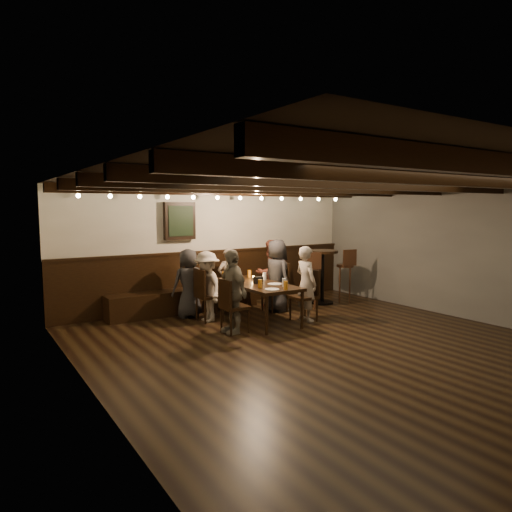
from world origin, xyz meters
TOP-DOWN VIEW (x-y plane):
  - room at (-0.29, 2.21)m, footprint 7.00×7.00m
  - dining_table at (-0.02, 1.88)m, footprint 0.84×1.82m
  - chair_left_near at (-0.73, 2.34)m, footprint 0.43×0.43m
  - chair_left_far at (-0.74, 1.44)m, footprint 0.40×0.40m
  - chair_right_near at (0.71, 2.32)m, footprint 0.44×0.44m
  - chair_right_far at (0.69, 1.42)m, footprint 0.42×0.42m
  - person_bench_left at (-0.91, 2.79)m, footprint 0.62×0.41m
  - person_bench_centre at (-0.01, 2.93)m, footprint 0.45×0.30m
  - person_bench_right at (0.89, 2.77)m, footprint 0.67×0.52m
  - person_left_near at (-0.76, 2.34)m, footprint 0.47×0.81m
  - person_left_far at (-0.78, 1.44)m, footprint 0.34×0.79m
  - person_right_near at (0.74, 2.32)m, footprint 0.45×0.69m
  - person_right_far at (0.72, 1.42)m, footprint 0.33×0.49m
  - pint_a at (-0.29, 2.59)m, footprint 0.07×0.07m
  - pint_b at (0.24, 2.53)m, footprint 0.07×0.07m
  - pint_c at (-0.32, 1.99)m, footprint 0.07×0.07m
  - pint_d at (0.28, 2.08)m, footprint 0.07×0.07m
  - pint_e at (-0.25, 1.44)m, footprint 0.07×0.07m
  - pint_f at (0.17, 1.33)m, footprint 0.07×0.07m
  - pint_g at (0.02, 1.08)m, footprint 0.07×0.07m
  - plate_near at (-0.18, 1.18)m, footprint 0.24×0.24m
  - plate_far at (0.16, 1.58)m, footprint 0.24×0.24m
  - condiment_caddy at (-0.02, 1.83)m, footprint 0.15×0.10m
  - candle at (0.10, 2.18)m, footprint 0.05×0.05m
  - high_top_table at (1.95, 2.37)m, footprint 0.63×0.63m
  - bar_stool_left at (1.44, 2.17)m, footprint 0.39×0.40m
  - bar_stool_right at (2.44, 2.22)m, footprint 0.37×0.39m

SIDE VIEW (x-z plane):
  - chair_left_far at x=-0.74m, z-range -0.17..0.70m
  - chair_right_far at x=0.69m, z-range -0.18..0.73m
  - chair_left_near at x=-0.73m, z-range -0.18..0.76m
  - chair_right_near at x=0.71m, z-range -0.18..0.76m
  - bar_stool_left at x=1.44m, z-range -0.15..0.99m
  - bar_stool_right at x=2.44m, z-range -0.15..0.99m
  - person_bench_centre at x=-0.01m, z-range 0.00..1.22m
  - person_left_near at x=-0.76m, z-range 0.00..1.24m
  - dining_table at x=-0.02m, z-range 0.28..0.96m
  - person_bench_left at x=-0.91m, z-range 0.00..1.26m
  - person_right_far at x=0.72m, z-range 0.00..1.33m
  - person_left_far at x=-0.78m, z-range 0.00..1.35m
  - person_bench_right at x=0.89m, z-range 0.00..1.36m
  - plate_near at x=-0.18m, z-range 0.68..0.69m
  - plate_far at x=0.16m, z-range 0.68..0.69m
  - person_right_near at x=0.74m, z-range 0.00..1.39m
  - candle at x=0.10m, z-range 0.68..0.73m
  - high_top_table at x=1.95m, z-range 0.18..1.30m
  - condiment_caddy at x=-0.02m, z-range 0.68..0.80m
  - pint_a at x=-0.29m, z-range 0.68..0.82m
  - pint_b at x=0.24m, z-range 0.68..0.82m
  - pint_c at x=-0.32m, z-range 0.68..0.82m
  - pint_d at x=0.28m, z-range 0.68..0.82m
  - pint_e at x=-0.25m, z-range 0.68..0.82m
  - pint_f at x=0.17m, z-range 0.68..0.82m
  - pint_g at x=0.02m, z-range 0.68..0.82m
  - room at x=-0.29m, z-range -2.43..4.57m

